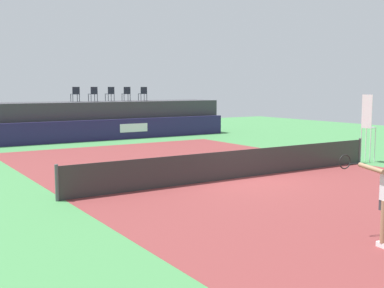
{
  "coord_description": "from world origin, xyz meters",
  "views": [
    {
      "loc": [
        -10.03,
        -12.7,
        3.03
      ],
      "look_at": [
        -0.61,
        2.0,
        1.0
      ],
      "focal_mm": 45.24,
      "sensor_mm": 36.0,
      "label": 1
    }
  ],
  "objects_px": {
    "spectator_chair_right": "(126,93)",
    "umpire_chair": "(368,123)",
    "spectator_chair_center": "(110,93)",
    "spectator_chair_far_right": "(143,93)",
    "net_post_far": "(360,151)",
    "tennis_ball": "(220,157)",
    "spectator_chair_left": "(93,93)",
    "spectator_chair_far_left": "(75,93)",
    "net_post_near": "(57,183)"
  },
  "relations": [
    {
      "from": "spectator_chair_far_right",
      "to": "tennis_ball",
      "type": "relative_size",
      "value": 13.06
    },
    {
      "from": "umpire_chair",
      "to": "net_post_near",
      "type": "bearing_deg",
      "value": 179.91
    },
    {
      "from": "spectator_chair_left",
      "to": "spectator_chair_far_right",
      "type": "height_order",
      "value": "same"
    },
    {
      "from": "spectator_chair_right",
      "to": "net_post_far",
      "type": "bearing_deg",
      "value": -78.38
    },
    {
      "from": "spectator_chair_right",
      "to": "tennis_ball",
      "type": "height_order",
      "value": "spectator_chair_right"
    },
    {
      "from": "spectator_chair_far_right",
      "to": "umpire_chair",
      "type": "height_order",
      "value": "spectator_chair_far_right"
    },
    {
      "from": "spectator_chair_center",
      "to": "net_post_near",
      "type": "bearing_deg",
      "value": -117.88
    },
    {
      "from": "net_post_near",
      "to": "spectator_chair_right",
      "type": "bearing_deg",
      "value": 58.99
    },
    {
      "from": "spectator_chair_far_left",
      "to": "net_post_far",
      "type": "xyz_separation_m",
      "value": [
        6.45,
        -15.46,
        -2.19
      ]
    },
    {
      "from": "spectator_chair_far_left",
      "to": "tennis_ball",
      "type": "bearing_deg",
      "value": -77.85
    },
    {
      "from": "spectator_chair_far_left",
      "to": "net_post_near",
      "type": "xyz_separation_m",
      "value": [
        -5.95,
        -15.46,
        -2.19
      ]
    },
    {
      "from": "tennis_ball",
      "to": "spectator_chair_center",
      "type": "bearing_deg",
      "value": 91.01
    },
    {
      "from": "spectator_chair_far_left",
      "to": "spectator_chair_far_right",
      "type": "bearing_deg",
      "value": -4.12
    },
    {
      "from": "net_post_near",
      "to": "net_post_far",
      "type": "xyz_separation_m",
      "value": [
        12.4,
        0.0,
        0.0
      ]
    },
    {
      "from": "tennis_ball",
      "to": "net_post_far",
      "type": "bearing_deg",
      "value": -45.84
    },
    {
      "from": "tennis_ball",
      "to": "spectator_chair_far_left",
      "type": "bearing_deg",
      "value": 102.15
    },
    {
      "from": "net_post_far",
      "to": "tennis_ball",
      "type": "relative_size",
      "value": 14.71
    },
    {
      "from": "spectator_chair_far_left",
      "to": "net_post_far",
      "type": "distance_m",
      "value": 16.89
    },
    {
      "from": "spectator_chair_left",
      "to": "spectator_chair_far_right",
      "type": "bearing_deg",
      "value": -4.07
    },
    {
      "from": "spectator_chair_far_right",
      "to": "net_post_near",
      "type": "height_order",
      "value": "spectator_chair_far_right"
    },
    {
      "from": "spectator_chair_center",
      "to": "net_post_near",
      "type": "relative_size",
      "value": 0.89
    },
    {
      "from": "spectator_chair_far_left",
      "to": "spectator_chair_center",
      "type": "relative_size",
      "value": 1.0
    },
    {
      "from": "net_post_near",
      "to": "tennis_ball",
      "type": "height_order",
      "value": "net_post_near"
    },
    {
      "from": "umpire_chair",
      "to": "net_post_far",
      "type": "bearing_deg",
      "value": 177.2
    },
    {
      "from": "spectator_chair_far_left",
      "to": "spectator_chair_center",
      "type": "distance_m",
      "value": 2.24
    },
    {
      "from": "net_post_near",
      "to": "tennis_ball",
      "type": "bearing_deg",
      "value": 26.23
    },
    {
      "from": "spectator_chair_center",
      "to": "spectator_chair_right",
      "type": "bearing_deg",
      "value": -5.9
    },
    {
      "from": "spectator_chair_left",
      "to": "spectator_chair_far_right",
      "type": "xyz_separation_m",
      "value": [
        3.26,
        -0.23,
        0.0
      ]
    },
    {
      "from": "spectator_chair_far_left",
      "to": "tennis_ball",
      "type": "xyz_separation_m",
      "value": [
        2.44,
        -11.32,
        -2.66
      ]
    },
    {
      "from": "spectator_chair_center",
      "to": "spectator_chair_far_right",
      "type": "height_order",
      "value": "same"
    },
    {
      "from": "spectator_chair_far_left",
      "to": "spectator_chair_right",
      "type": "distance_m",
      "value": 3.29
    },
    {
      "from": "spectator_chair_center",
      "to": "spectator_chair_right",
      "type": "height_order",
      "value": "same"
    },
    {
      "from": "net_post_far",
      "to": "tennis_ball",
      "type": "bearing_deg",
      "value": 134.16
    },
    {
      "from": "tennis_ball",
      "to": "spectator_chair_far_right",
      "type": "bearing_deg",
      "value": 80.16
    },
    {
      "from": "spectator_chair_right",
      "to": "spectator_chair_far_right",
      "type": "bearing_deg",
      "value": -12.13
    },
    {
      "from": "spectator_chair_left",
      "to": "spectator_chair_center",
      "type": "distance_m",
      "value": 1.15
    },
    {
      "from": "spectator_chair_center",
      "to": "spectator_chair_right",
      "type": "distance_m",
      "value": 1.06
    },
    {
      "from": "spectator_chair_center",
      "to": "spectator_chair_right",
      "type": "relative_size",
      "value": 1.0
    },
    {
      "from": "umpire_chair",
      "to": "tennis_ball",
      "type": "distance_m",
      "value": 6.26
    },
    {
      "from": "spectator_chair_right",
      "to": "umpire_chair",
      "type": "relative_size",
      "value": 0.32
    },
    {
      "from": "spectator_chair_far_left",
      "to": "spectator_chair_right",
      "type": "xyz_separation_m",
      "value": [
        3.29,
        -0.09,
        0.0
      ]
    },
    {
      "from": "spectator_chair_right",
      "to": "spectator_chair_far_right",
      "type": "relative_size",
      "value": 1.0
    },
    {
      "from": "spectator_chair_left",
      "to": "spectator_chair_center",
      "type": "xyz_separation_m",
      "value": [
        1.15,
        0.1,
        0.0
      ]
    },
    {
      "from": "spectator_chair_left",
      "to": "umpire_chair",
      "type": "bearing_deg",
      "value": -69.45
    },
    {
      "from": "spectator_chair_center",
      "to": "spectator_chair_far_right",
      "type": "distance_m",
      "value": 2.14
    },
    {
      "from": "spectator_chair_left",
      "to": "spectator_chair_right",
      "type": "bearing_deg",
      "value": -0.12
    },
    {
      "from": "spectator_chair_left",
      "to": "net_post_far",
      "type": "bearing_deg",
      "value": -70.78
    },
    {
      "from": "spectator_chair_center",
      "to": "spectator_chair_far_right",
      "type": "xyz_separation_m",
      "value": [
        2.11,
        -0.34,
        0.0
      ]
    },
    {
      "from": "tennis_ball",
      "to": "umpire_chair",
      "type": "bearing_deg",
      "value": -43.19
    },
    {
      "from": "umpire_chair",
      "to": "net_post_near",
      "type": "xyz_separation_m",
      "value": [
        -12.81,
        0.02,
        -1.09
      ]
    }
  ]
}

